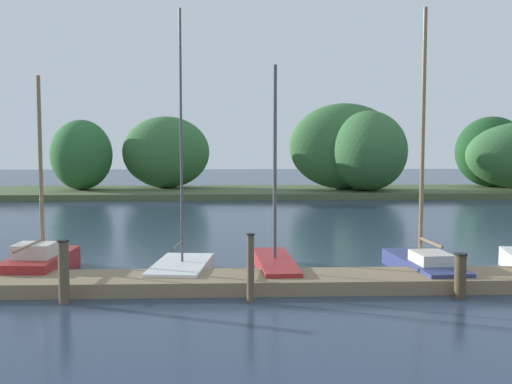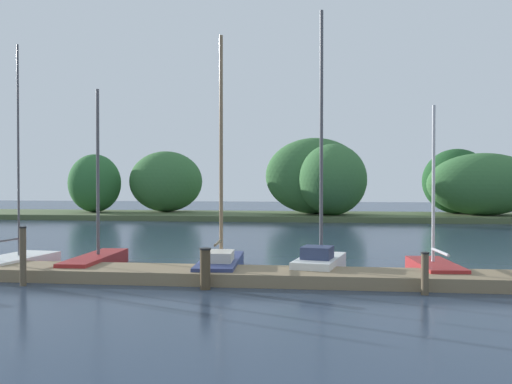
{
  "view_description": "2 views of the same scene",
  "coord_description": "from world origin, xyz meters",
  "px_view_note": "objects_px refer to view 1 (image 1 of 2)",
  "views": [
    {
      "loc": [
        -3.43,
        -1.55,
        3.79
      ],
      "look_at": [
        -2.72,
        14.99,
        2.42
      ],
      "focal_mm": 44.5,
      "sensor_mm": 36.0,
      "label": 1
    },
    {
      "loc": [
        5.17,
        -0.97,
        2.81
      ],
      "look_at": [
        3.06,
        16.09,
        2.51
      ],
      "focal_mm": 38.47,
      "sensor_mm": 36.0,
      "label": 2
    }
  ],
  "objects_px": {
    "sailboat_3": "(275,263)",
    "mooring_piling_2": "(250,268)",
    "sailboat_4": "(423,261)",
    "mooring_piling_3": "(460,276)",
    "sailboat_2": "(182,267)",
    "mooring_piling_1": "(64,272)",
    "sailboat_1": "(41,261)"
  },
  "relations": [
    {
      "from": "mooring_piling_1",
      "to": "sailboat_3",
      "type": "bearing_deg",
      "value": 30.65
    },
    {
      "from": "sailboat_2",
      "to": "sailboat_4",
      "type": "xyz_separation_m",
      "value": [
        6.73,
        0.02,
        0.12
      ]
    },
    {
      "from": "sailboat_2",
      "to": "sailboat_3",
      "type": "xyz_separation_m",
      "value": [
        2.6,
        0.28,
        0.05
      ]
    },
    {
      "from": "sailboat_3",
      "to": "mooring_piling_1",
      "type": "distance_m",
      "value": 5.94
    },
    {
      "from": "mooring_piling_2",
      "to": "mooring_piling_3",
      "type": "bearing_deg",
      "value": 1.63
    },
    {
      "from": "sailboat_3",
      "to": "mooring_piling_2",
      "type": "bearing_deg",
      "value": 163.18
    },
    {
      "from": "sailboat_3",
      "to": "sailboat_4",
      "type": "distance_m",
      "value": 4.14
    },
    {
      "from": "sailboat_2",
      "to": "mooring_piling_1",
      "type": "bearing_deg",
      "value": 144.3
    },
    {
      "from": "sailboat_1",
      "to": "sailboat_3",
      "type": "distance_m",
      "value": 6.55
    },
    {
      "from": "mooring_piling_3",
      "to": "mooring_piling_1",
      "type": "bearing_deg",
      "value": -179.25
    },
    {
      "from": "sailboat_1",
      "to": "sailboat_2",
      "type": "xyz_separation_m",
      "value": [
        3.95,
        -0.45,
        -0.13
      ]
    },
    {
      "from": "mooring_piling_1",
      "to": "sailboat_4",
      "type": "bearing_deg",
      "value": 16.69
    },
    {
      "from": "sailboat_2",
      "to": "sailboat_3",
      "type": "bearing_deg",
      "value": -77.31
    },
    {
      "from": "sailboat_4",
      "to": "mooring_piling_1",
      "type": "distance_m",
      "value": 9.64
    },
    {
      "from": "sailboat_1",
      "to": "mooring_piling_1",
      "type": "distance_m",
      "value": 3.52
    },
    {
      "from": "sailboat_1",
      "to": "mooring_piling_3",
      "type": "xyz_separation_m",
      "value": [
        10.77,
        -3.07,
        0.14
      ]
    },
    {
      "from": "mooring_piling_2",
      "to": "mooring_piling_1",
      "type": "bearing_deg",
      "value": 179.73
    },
    {
      "from": "sailboat_1",
      "to": "mooring_piling_1",
      "type": "xyz_separation_m",
      "value": [
        1.45,
        -3.19,
        0.35
      ]
    },
    {
      "from": "sailboat_1",
      "to": "sailboat_2",
      "type": "bearing_deg",
      "value": -93.22
    },
    {
      "from": "sailboat_2",
      "to": "mooring_piling_2",
      "type": "xyz_separation_m",
      "value": [
        1.8,
        -2.77,
        0.54
      ]
    },
    {
      "from": "sailboat_2",
      "to": "sailboat_1",
      "type": "bearing_deg",
      "value": 90.15
    },
    {
      "from": "sailboat_4",
      "to": "mooring_piling_3",
      "type": "relative_size",
      "value": 6.83
    },
    {
      "from": "mooring_piling_3",
      "to": "sailboat_2",
      "type": "bearing_deg",
      "value": 158.97
    },
    {
      "from": "mooring_piling_3",
      "to": "sailboat_3",
      "type": "bearing_deg",
      "value": 145.52
    },
    {
      "from": "mooring_piling_1",
      "to": "mooring_piling_3",
      "type": "distance_m",
      "value": 9.33
    },
    {
      "from": "mooring_piling_3",
      "to": "sailboat_1",
      "type": "bearing_deg",
      "value": 164.09
    },
    {
      "from": "sailboat_2",
      "to": "mooring_piling_2",
      "type": "bearing_deg",
      "value": -140.27
    },
    {
      "from": "mooring_piling_2",
      "to": "mooring_piling_3",
      "type": "distance_m",
      "value": 5.03
    },
    {
      "from": "mooring_piling_1",
      "to": "mooring_piling_3",
      "type": "relative_size",
      "value": 1.38
    },
    {
      "from": "sailboat_3",
      "to": "mooring_piling_3",
      "type": "xyz_separation_m",
      "value": [
        4.22,
        -2.9,
        0.23
      ]
    },
    {
      "from": "mooring_piling_2",
      "to": "mooring_piling_3",
      "type": "relative_size",
      "value": 1.49
    },
    {
      "from": "sailboat_4",
      "to": "mooring_piling_2",
      "type": "bearing_deg",
      "value": 115.51
    }
  ]
}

